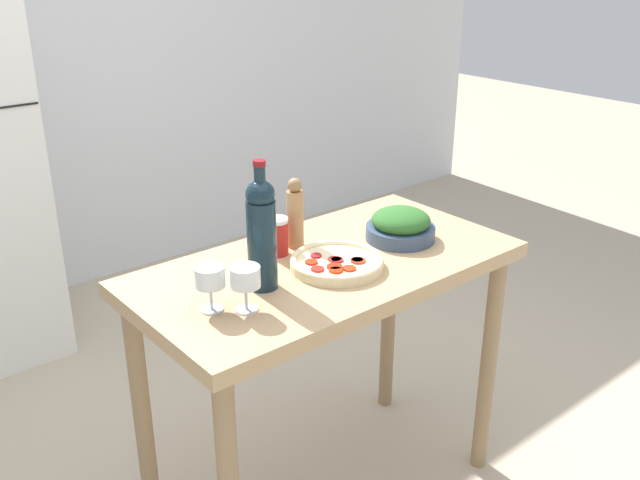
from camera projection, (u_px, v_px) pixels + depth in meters
name	position (u px, v px, depth m)	size (l,w,h in m)	color
wall_back	(45.00, 48.00, 3.57)	(6.40, 0.09, 2.60)	silver
prep_counter	(326.00, 298.00, 2.22)	(1.20, 0.62, 0.90)	tan
wine_bottle	(262.00, 231.00, 1.95)	(0.08, 0.08, 0.37)	#142833
wine_glass_near	(245.00, 279.00, 1.85)	(0.08, 0.08, 0.13)	silver
wine_glass_far	(210.00, 278.00, 1.85)	(0.08, 0.08, 0.13)	silver
pepper_mill	(296.00, 214.00, 2.24)	(0.05, 0.05, 0.23)	#AD7F51
salad_bowl	(401.00, 226.00, 2.31)	(0.23, 0.23, 0.11)	#384C6B
homemade_pizza	(337.00, 262.00, 2.12)	(0.28, 0.28, 0.03)	beige
salt_canister	(277.00, 236.00, 2.20)	(0.07, 0.07, 0.12)	#B2231E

